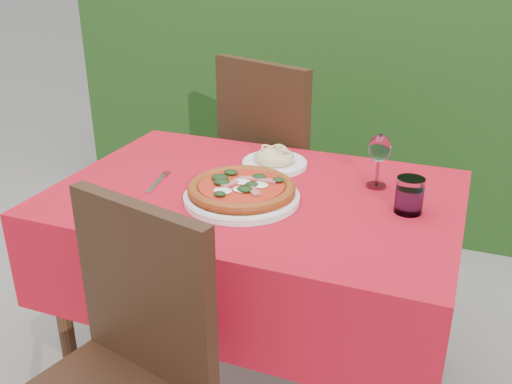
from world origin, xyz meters
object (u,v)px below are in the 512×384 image
(pasta_plate, at_px, (275,160))
(fork, at_px, (156,184))
(chair_far, at_px, (279,161))
(wine_glass, at_px, (379,150))
(water_glass, at_px, (409,197))
(pizza_plate, at_px, (242,191))
(chair_near, at_px, (119,369))

(pasta_plate, bearing_deg, fork, -135.28)
(chair_far, xyz_separation_m, wine_glass, (0.50, -0.47, 0.27))
(wine_glass, bearing_deg, water_glass, -52.06)
(pizza_plate, height_order, fork, pizza_plate)
(fork, bearing_deg, chair_near, -79.41)
(chair_near, distance_m, fork, 0.66)
(pizza_plate, height_order, pasta_plate, pizza_plate)
(pasta_plate, relative_size, water_glass, 2.15)
(pizza_plate, relative_size, wine_glass, 2.01)
(chair_far, distance_m, wine_glass, 0.74)
(pasta_plate, height_order, fork, pasta_plate)
(chair_far, bearing_deg, wine_glass, 157.72)
(pizza_plate, bearing_deg, water_glass, 12.07)
(wine_glass, relative_size, fork, 0.87)
(pizza_plate, relative_size, pasta_plate, 1.54)
(water_glass, bearing_deg, chair_far, 134.46)
(pasta_plate, xyz_separation_m, water_glass, (0.49, -0.21, 0.02))
(pizza_plate, relative_size, fork, 1.75)
(water_glass, distance_m, wine_glass, 0.21)
(pasta_plate, bearing_deg, pizza_plate, -89.15)
(chair_near, distance_m, wine_glass, 1.00)
(chair_far, xyz_separation_m, water_glass, (0.62, -0.63, 0.20))
(pasta_plate, relative_size, fork, 1.13)
(fork, bearing_deg, chair_far, 66.16)
(water_glass, bearing_deg, pizza_plate, -167.93)
(chair_near, xyz_separation_m, fork, (-0.22, 0.58, 0.22))
(chair_near, distance_m, pasta_plate, 0.92)
(pasta_plate, bearing_deg, water_glass, -22.81)
(water_glass, distance_m, fork, 0.80)
(pasta_plate, distance_m, wine_glass, 0.38)
(pasta_plate, xyz_separation_m, wine_glass, (0.37, -0.05, 0.10))
(chair_near, bearing_deg, pizza_plate, 95.82)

